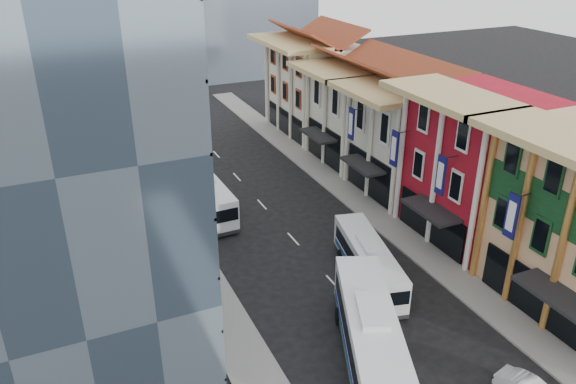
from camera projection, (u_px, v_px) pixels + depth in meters
name	position (u px, v px, depth m)	size (l,w,h in m)	color
sidewalk_right	(381.00, 218.00, 49.52)	(3.00, 90.00, 0.15)	slate
sidewalk_left	(193.00, 261.00, 43.24)	(3.00, 90.00, 0.15)	slate
shophouse_red	(478.00, 167.00, 44.90)	(8.00, 10.00, 12.00)	#A6121F
shophouse_cream_near	(408.00, 141.00, 53.17)	(8.00, 9.00, 10.00)	silver
shophouse_cream_mid	(359.00, 115.00, 60.60)	(8.00, 9.00, 10.00)	silver
shophouse_cream_far	(316.00, 88.00, 69.05)	(8.00, 12.00, 11.00)	silver
office_tower	(40.00, 93.00, 31.25)	(12.00, 26.00, 30.00)	#425468
office_block_far	(56.00, 115.00, 54.02)	(10.00, 18.00, 14.00)	gray
bus_left_near	(370.00, 335.00, 32.43)	(2.89, 12.32, 3.95)	silver
bus_left_far	(205.00, 193.00, 50.25)	(2.59, 11.04, 3.54)	silver
bus_right	(368.00, 261.00, 40.28)	(2.37, 10.12, 3.25)	silver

